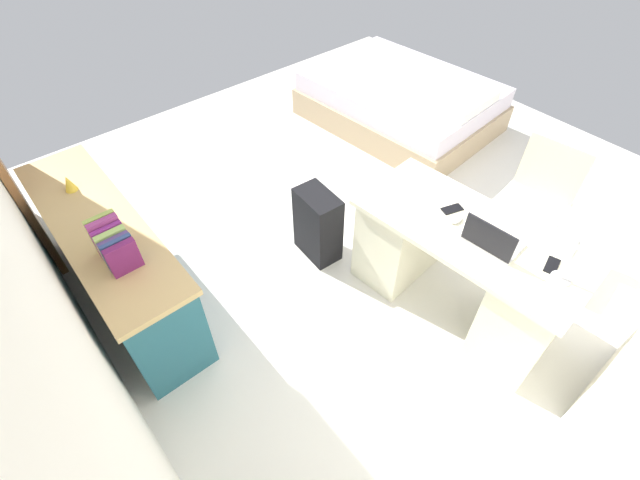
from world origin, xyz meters
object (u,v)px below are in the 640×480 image
office_chair (530,209)px  desk_lamp (572,243)px  cell_phone_by_mouse (452,209)px  credenza (115,261)px  computer_mouse (456,219)px  desk (460,268)px  suitcase_black (318,225)px  figurine_small (69,183)px  cell_phone_near_laptop (552,265)px  laptop (491,240)px  bed (401,102)px

office_chair → desk_lamp: size_ratio=2.72×
office_chair → cell_phone_by_mouse: bearing=76.5°
credenza → desk_lamp: bearing=-139.2°
computer_mouse → desk: bearing=-175.9°
suitcase_black → cell_phone_by_mouse: 1.03m
credenza → figurine_small: size_ratio=16.36×
desk → cell_phone_near_laptop: size_ratio=10.96×
suitcase_black → laptop: 1.31m
bed → credenza: bearing=96.2°
desk_lamp → figurine_small: size_ratio=3.14×
laptop → cell_phone_near_laptop: laptop is taller
suitcase_black → desk_lamp: bearing=-159.3°
laptop → office_chair: bearing=-80.3°
cell_phone_by_mouse → office_chair: bearing=-85.3°
figurine_small → credenza: bearing=-179.8°
desk → cell_phone_near_laptop: bearing=-168.0°
bed → cell_phone_near_laptop: 2.83m
office_chair → credenza: bearing=59.0°
cell_phone_near_laptop → cell_phone_by_mouse: same height
desk → computer_mouse: 0.39m
desk → desk_lamp: desk_lamp is taller
office_chair → cell_phone_by_mouse: 0.89m
office_chair → credenza: (1.55, 2.59, -0.04)m
credenza → computer_mouse: 2.28m
laptop → figurine_small: laptop is taller
computer_mouse → cell_phone_near_laptop: computer_mouse is taller
cell_phone_near_laptop → desk_lamp: size_ratio=0.39×
bed → computer_mouse: size_ratio=20.05×
suitcase_black → figurine_small: bearing=58.7°
laptop → cell_phone_near_laptop: (-0.32, -0.14, -0.04)m
suitcase_black → desk_lamp: desk_lamp is taller
desk → bed: size_ratio=0.74×
cell_phone_near_laptop → computer_mouse: bearing=-4.1°
bed → computer_mouse: (-1.80, 1.55, 0.52)m
credenza → figurine_small: 0.59m
bed → cell_phone_by_mouse: 2.33m
suitcase_black → laptop: bearing=-158.3°
bed → cell_phone_near_laptop: size_ratio=14.74×
laptop → desk_lamp: bearing=-166.9°
bed → computer_mouse: 2.43m
computer_mouse → desk_lamp: size_ratio=0.29×
office_chair → computer_mouse: office_chair is taller
bed → desk_lamp: desk_lamp is taller
credenza → laptop: bearing=-135.1°
desk → desk_lamp: (-0.51, -0.05, 0.61)m
cell_phone_near_laptop → desk: bearing=-3.5°
laptop → cell_phone_near_laptop: bearing=-157.0°
laptop → computer_mouse: (0.26, -0.02, -0.03)m
desk → cell_phone_by_mouse: cell_phone_by_mouse is taller
office_chair → suitcase_black: bearing=51.4°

